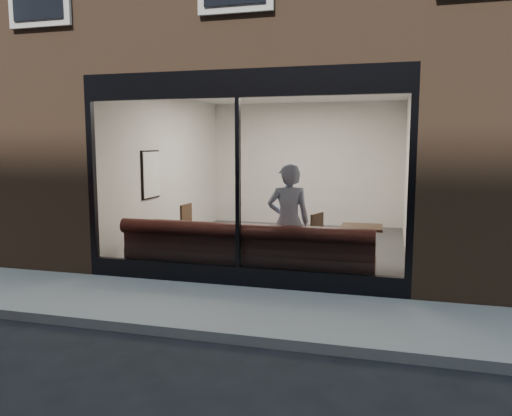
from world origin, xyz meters
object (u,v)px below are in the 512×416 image
(cafe_table_left, at_px, (163,223))
(cafe_table_right, at_px, (362,227))
(banquette, at_px, (246,265))
(cafe_chair_right, at_px, (307,252))
(person, at_px, (288,222))
(cafe_chair_left, at_px, (178,239))

(cafe_table_left, bearing_deg, cafe_table_right, 8.39)
(banquette, height_order, cafe_chair_right, banquette)
(person, xyz_separation_m, cafe_chair_left, (-2.56, 1.45, -0.68))
(cafe_chair_left, distance_m, cafe_chair_right, 2.76)
(cafe_table_right, bearing_deg, banquette, -148.62)
(banquette, height_order, person, person)
(cafe_table_right, relative_size, cafe_chair_right, 1.61)
(cafe_table_left, height_order, cafe_table_right, cafe_table_right)
(banquette, relative_size, cafe_chair_right, 9.51)
(person, xyz_separation_m, cafe_table_right, (1.09, 0.83, -0.18))
(cafe_table_left, xyz_separation_m, cafe_chair_right, (2.48, 0.57, -0.50))
(cafe_chair_left, bearing_deg, person, 152.72)
(person, height_order, cafe_chair_right, person)
(banquette, bearing_deg, cafe_table_left, 162.01)
(person, distance_m, cafe_chair_left, 3.01)
(cafe_table_left, relative_size, cafe_table_right, 0.95)
(cafe_table_right, height_order, cafe_chair_left, cafe_table_right)
(cafe_chair_left, bearing_deg, cafe_table_left, 103.65)
(cafe_chair_left, bearing_deg, banquette, 141.19)
(cafe_table_right, height_order, cafe_chair_right, cafe_table_right)
(cafe_table_right, xyz_separation_m, cafe_chair_left, (-3.65, 0.62, -0.50))
(banquette, xyz_separation_m, cafe_table_right, (1.73, 1.06, 0.52))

